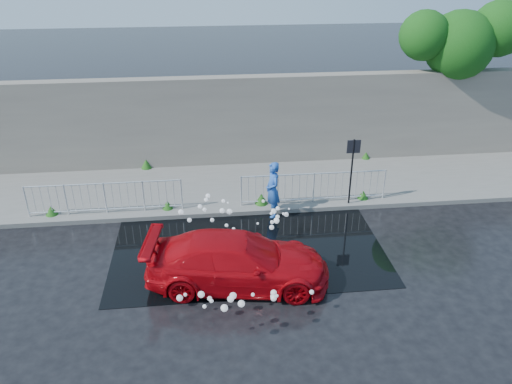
% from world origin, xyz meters
% --- Properties ---
extents(ground, '(90.00, 90.00, 0.00)m').
position_xyz_m(ground, '(0.00, 0.00, 0.00)').
color(ground, black).
rests_on(ground, ground).
extents(pavement, '(30.00, 4.00, 0.15)m').
position_xyz_m(pavement, '(0.00, 5.00, 0.07)').
color(pavement, '#61605C').
rests_on(pavement, ground).
extents(curb, '(30.00, 0.25, 0.16)m').
position_xyz_m(curb, '(0.00, 3.00, 0.08)').
color(curb, '#61605C').
rests_on(curb, ground).
extents(retaining_wall, '(30.00, 0.60, 3.50)m').
position_xyz_m(retaining_wall, '(0.00, 7.20, 1.90)').
color(retaining_wall, '#6A6259').
rests_on(retaining_wall, pavement).
extents(puddle, '(8.00, 5.00, 0.01)m').
position_xyz_m(puddle, '(0.50, 1.00, 0.01)').
color(puddle, black).
rests_on(puddle, ground).
extents(sign_post, '(0.45, 0.06, 2.50)m').
position_xyz_m(sign_post, '(4.20, 3.10, 1.72)').
color(sign_post, black).
rests_on(sign_post, ground).
extents(tree, '(5.06, 2.71, 6.29)m').
position_xyz_m(tree, '(9.63, 7.41, 4.80)').
color(tree, '#332114').
rests_on(tree, ground).
extents(railing_left, '(5.05, 0.05, 1.10)m').
position_xyz_m(railing_left, '(-4.00, 3.35, 0.74)').
color(railing_left, silver).
rests_on(railing_left, pavement).
extents(railing_right, '(5.05, 0.05, 1.10)m').
position_xyz_m(railing_right, '(3.00, 3.35, 0.74)').
color(railing_right, silver).
rests_on(railing_right, pavement).
extents(weeds, '(12.17, 3.93, 0.39)m').
position_xyz_m(weeds, '(-0.21, 4.53, 0.32)').
color(weeds, '#1E4813').
rests_on(weeds, pavement).
extents(water_spray, '(3.44, 5.65, 0.96)m').
position_xyz_m(water_spray, '(0.11, 0.20, 0.71)').
color(water_spray, white).
rests_on(water_spray, ground).
extents(red_car, '(5.05, 2.59, 1.40)m').
position_xyz_m(red_car, '(0.07, -0.76, 0.70)').
color(red_car, '#B2070E').
rests_on(red_car, ground).
extents(person, '(0.58, 0.77, 1.91)m').
position_xyz_m(person, '(1.50, 2.82, 0.96)').
color(person, blue).
rests_on(person, ground).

